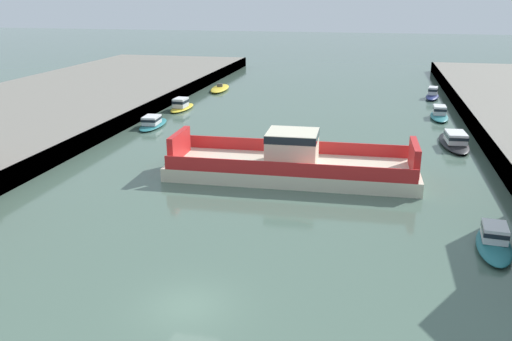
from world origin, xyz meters
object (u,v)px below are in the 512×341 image
(chain_ferry, at_px, (292,163))
(moored_boat_upstream_a, at_px, (433,94))
(moored_boat_upstream_b, at_px, (494,241))
(moored_boat_mid_left, at_px, (181,105))
(moored_boat_far_left, at_px, (153,122))
(moored_boat_mid_right, at_px, (220,88))
(moored_boat_near_left, at_px, (455,141))
(moored_boat_far_right, at_px, (439,114))

(chain_ferry, height_order, moored_boat_upstream_a, chain_ferry)
(moored_boat_upstream_b, bearing_deg, moored_boat_upstream_a, 89.11)
(moored_boat_mid_left, bearing_deg, moored_boat_far_left, -89.68)
(moored_boat_mid_right, xyz_separation_m, moored_boat_upstream_b, (31.09, -50.08, 0.25))
(moored_boat_upstream_a, bearing_deg, moored_boat_mid_right, 179.56)
(moored_boat_mid_left, distance_m, moored_boat_upstream_a, 36.01)
(moored_boat_near_left, height_order, moored_boat_mid_left, moored_boat_mid_left)
(moored_boat_mid_left, bearing_deg, chain_ferry, -52.58)
(moored_boat_mid_left, distance_m, moored_boat_mid_right, 15.61)
(moored_boat_mid_right, height_order, moored_boat_far_left, moored_boat_far_left)
(moored_boat_near_left, relative_size, moored_boat_mid_right, 1.03)
(moored_boat_mid_left, height_order, moored_boat_upstream_b, moored_boat_mid_left)
(moored_boat_mid_right, bearing_deg, moored_boat_mid_left, -92.58)
(moored_boat_near_left, xyz_separation_m, moored_boat_upstream_b, (-0.62, -23.43, -0.03))
(moored_boat_far_left, distance_m, moored_boat_far_right, 34.20)
(moored_boat_mid_left, height_order, moored_boat_far_left, moored_boat_mid_left)
(chain_ferry, height_order, moored_boat_mid_right, chain_ferry)
(moored_boat_far_right, bearing_deg, moored_boat_upstream_b, -90.68)
(moored_boat_near_left, xyz_separation_m, moored_boat_upstream_a, (0.16, 26.40, 0.05))
(chain_ferry, relative_size, moored_boat_upstream_b, 3.60)
(moored_boat_mid_left, bearing_deg, moored_boat_far_right, 3.39)
(moored_boat_upstream_a, relative_size, moored_boat_upstream_b, 1.03)
(moored_boat_near_left, xyz_separation_m, moored_boat_mid_right, (-31.71, 26.64, -0.28))
(chain_ferry, xyz_separation_m, moored_boat_upstream_a, (14.41, 39.09, -0.54))
(moored_boat_upstream_a, bearing_deg, moored_boat_far_left, -142.42)
(chain_ferry, bearing_deg, moored_boat_mid_right, 113.94)
(chain_ferry, relative_size, moored_boat_mid_left, 3.23)
(moored_boat_near_left, relative_size, moored_boat_far_right, 1.33)
(moored_boat_mid_left, distance_m, moored_boat_far_left, 9.68)
(moored_boat_upstream_b, bearing_deg, moored_boat_far_right, 89.32)
(moored_boat_mid_right, distance_m, moored_boat_far_left, 25.28)
(moored_boat_near_left, xyz_separation_m, moored_boat_far_right, (-0.18, 12.96, -0.01))
(chain_ferry, relative_size, moored_boat_near_left, 2.43)
(moored_boat_mid_left, relative_size, moored_boat_upstream_a, 1.08)
(moored_boat_upstream_a, distance_m, moored_boat_upstream_b, 49.84)
(moored_boat_near_left, bearing_deg, moored_boat_far_left, 177.56)
(chain_ferry, relative_size, moored_boat_far_right, 3.22)
(moored_boat_mid_right, bearing_deg, moored_boat_near_left, -40.04)
(moored_boat_mid_right, relative_size, moored_boat_far_right, 1.29)
(moored_boat_mid_left, bearing_deg, moored_boat_near_left, -18.83)
(moored_boat_far_right, height_order, moored_boat_upstream_a, moored_boat_upstream_a)
(moored_boat_near_left, height_order, moored_boat_upstream_a, moored_boat_upstream_a)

